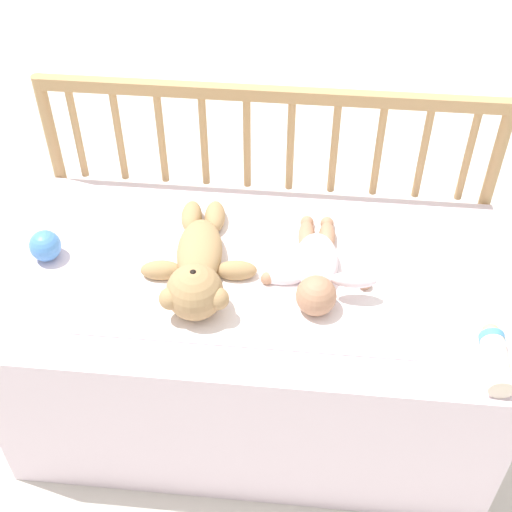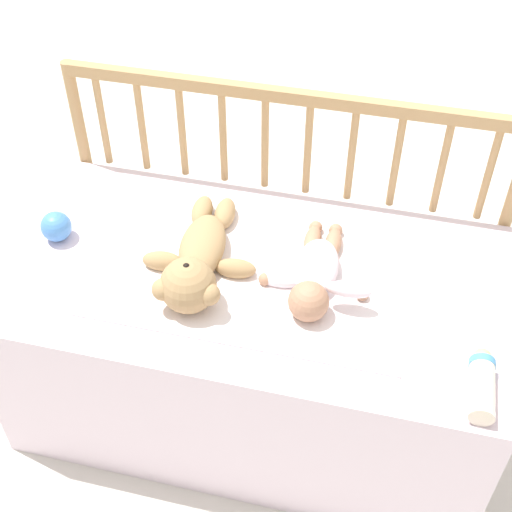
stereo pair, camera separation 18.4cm
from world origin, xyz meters
TOP-DOWN VIEW (x-y plane):
  - ground_plane at (0.00, 0.00)m, footprint 12.00×12.00m
  - crib_mattress at (0.00, 0.00)m, footprint 1.32×0.71m
  - crib_rail at (0.00, 0.38)m, footprint 1.32×0.04m
  - blanket at (-0.01, 0.03)m, footprint 0.83×0.55m
  - teddy_bear at (-0.14, -0.04)m, footprint 0.31×0.47m
  - baby at (0.16, 0.00)m, footprint 0.30×0.38m
  - baby_bottle at (0.58, -0.24)m, footprint 0.06×0.19m
  - toy_ball at (-0.56, 0.01)m, footprint 0.08×0.08m

SIDE VIEW (x-z plane):
  - ground_plane at x=0.00m, z-range 0.00..0.00m
  - crib_mattress at x=0.00m, z-range 0.00..0.55m
  - blanket at x=-0.01m, z-range 0.55..0.55m
  - baby_bottle at x=0.58m, z-range 0.55..0.61m
  - baby at x=0.16m, z-range 0.54..0.64m
  - toy_ball at x=-0.56m, z-range 0.55..0.63m
  - teddy_bear at x=-0.14m, z-range 0.53..0.67m
  - crib_rail at x=0.00m, z-range 0.19..1.07m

